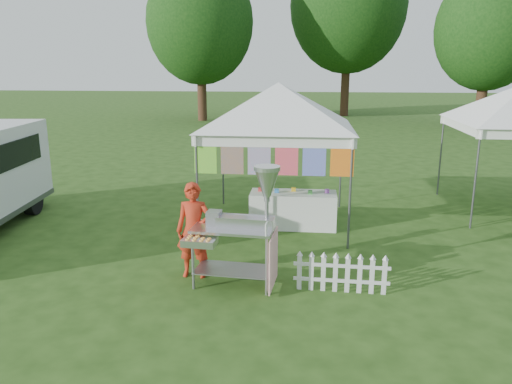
# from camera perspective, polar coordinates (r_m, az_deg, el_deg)

# --- Properties ---
(ground) EXTENTS (120.00, 120.00, 0.00)m
(ground) POSITION_cam_1_polar(r_m,az_deg,el_deg) (7.64, 0.67, -11.56)
(ground) COLOR #244313
(ground) RESTS_ON ground
(canopy_main) EXTENTS (4.24, 4.24, 3.45)m
(canopy_main) POSITION_cam_1_polar(r_m,az_deg,el_deg) (10.37, 2.58, 12.35)
(canopy_main) COLOR #59595E
(canopy_main) RESTS_ON ground
(tree_left) EXTENTS (6.40, 6.40, 9.53)m
(tree_left) POSITION_cam_1_polar(r_m,az_deg,el_deg) (31.66, -6.41, 18.70)
(tree_left) COLOR #3B2315
(tree_left) RESTS_ON ground
(tree_mid) EXTENTS (7.60, 7.60, 11.52)m
(tree_mid) POSITION_cam_1_polar(r_m,az_deg,el_deg) (35.14, 10.53, 20.24)
(tree_mid) COLOR #3B2315
(tree_mid) RESTS_ON ground
(tree_right) EXTENTS (5.60, 5.60, 8.42)m
(tree_right) POSITION_cam_1_polar(r_m,az_deg,el_deg) (30.39, 25.08, 16.46)
(tree_right) COLOR #3B2315
(tree_right) RESTS_ON ground
(donut_cart) EXTENTS (1.43, 0.89, 1.90)m
(donut_cart) POSITION_cam_1_polar(r_m,az_deg,el_deg) (7.49, -1.19, -2.91)
(donut_cart) COLOR gray
(donut_cart) RESTS_ON ground
(vendor) EXTENTS (0.58, 0.39, 1.55)m
(vendor) POSITION_cam_1_polar(r_m,az_deg,el_deg) (8.04, -7.10, -4.38)
(vendor) COLOR #B52C16
(vendor) RESTS_ON ground
(picket_fence) EXTENTS (1.44, 0.08, 0.56)m
(picket_fence) POSITION_cam_1_polar(r_m,az_deg,el_deg) (7.69, 9.73, -9.25)
(picket_fence) COLOR silver
(picket_fence) RESTS_ON ground
(display_table) EXTENTS (1.80, 0.70, 0.75)m
(display_table) POSITION_cam_1_polar(r_m,az_deg,el_deg) (10.57, 4.25, -2.03)
(display_table) COLOR white
(display_table) RESTS_ON ground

